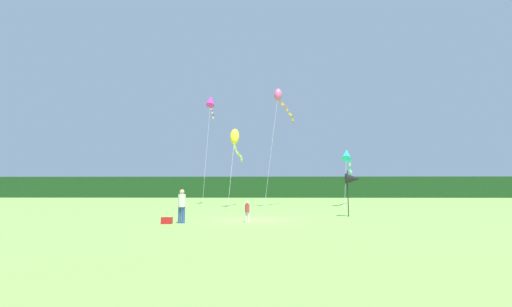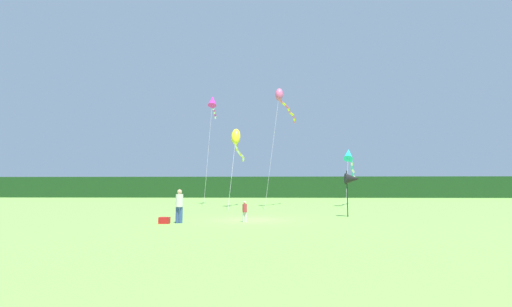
# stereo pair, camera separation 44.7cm
# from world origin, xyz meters

# --- Properties ---
(ground_plane) EXTENTS (120.00, 120.00, 0.00)m
(ground_plane) POSITION_xyz_m (0.00, 0.00, 0.00)
(ground_plane) COLOR #6B9E42
(distant_treeline) EXTENTS (108.00, 2.25, 3.90)m
(distant_treeline) POSITION_xyz_m (0.00, 45.00, 1.95)
(distant_treeline) COLOR #193D19
(distant_treeline) RESTS_ON ground
(person_adult) EXTENTS (0.37, 0.37, 1.70)m
(person_adult) POSITION_xyz_m (-3.62, -1.99, 0.95)
(person_adult) COLOR #334C8C
(person_adult) RESTS_ON ground
(person_child) EXTENTS (0.24, 0.24, 1.09)m
(person_child) POSITION_xyz_m (-0.32, -1.40, 0.61)
(person_child) COLOR silver
(person_child) RESTS_ON ground
(cooler_box) EXTENTS (0.51, 0.36, 0.33)m
(cooler_box) POSITION_xyz_m (-4.28, -2.28, 0.16)
(cooler_box) COLOR red
(cooler_box) RESTS_ON ground
(banner_flag_pole) EXTENTS (0.90, 0.70, 2.87)m
(banner_flag_pole) POSITION_xyz_m (6.18, 2.21, 2.33)
(banner_flag_pole) COLOR black
(banner_flag_pole) RESTS_ON ground
(kite_rainbow) EXTENTS (3.37, 9.24, 11.26)m
(kite_rainbow) POSITION_xyz_m (2.26, 12.88, 10.28)
(kite_rainbow) COLOR #B2B2B2
(kite_rainbow) RESTS_ON ground
(kite_cyan) EXTENTS (3.50, 10.03, 5.87)m
(kite_cyan) POSITION_xyz_m (8.95, 14.60, 4.81)
(kite_cyan) COLOR #B2B2B2
(kite_cyan) RESTS_ON ground
(kite_magenta) EXTENTS (0.96, 7.76, 12.04)m
(kite_magenta) POSITION_xyz_m (-5.20, 17.20, 11.19)
(kite_magenta) COLOR #B2B2B2
(kite_magenta) RESTS_ON ground
(kite_yellow) EXTENTS (0.96, 9.85, 7.48)m
(kite_yellow) POSITION_xyz_m (-2.09, 12.46, 6.36)
(kite_yellow) COLOR #B2B2B2
(kite_yellow) RESTS_ON ground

